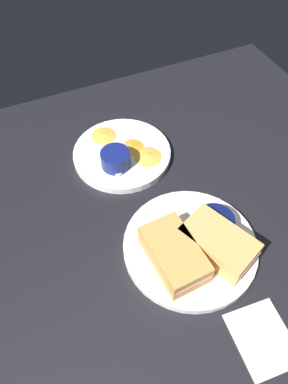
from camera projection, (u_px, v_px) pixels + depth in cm
name	position (u px, v px, depth cm)	size (l,w,h in cm)	color
ground_plane	(174.00, 255.00, 68.70)	(110.00, 110.00, 3.00)	black
plate_sandwich_main	(190.00, 246.00, 67.19)	(25.03, 25.03, 1.60)	white
sandwich_half_near	(174.00, 254.00, 62.60)	(13.64, 8.34, 4.80)	tan
sandwich_half_far	(218.00, 243.00, 63.92)	(14.95, 12.13, 4.80)	tan
ramekin_dark_sauce	(214.00, 224.00, 67.12)	(7.26, 7.26, 3.47)	#0C144C
spoon_by_dark_ramekin	(185.00, 234.00, 67.50)	(3.25, 9.96, 0.80)	silver
plate_chips_companion	(122.00, 154.00, 81.85)	(22.10, 22.10, 1.60)	white
ramekin_light_gravy	(115.00, 159.00, 77.09)	(6.37, 6.37, 3.73)	navy
spoon_by_gravy_ramekin	(119.00, 166.00, 78.03)	(9.35, 6.06, 0.80)	silver
plantain_chip_scatter	(128.00, 146.00, 81.85)	(17.84, 14.27, 0.60)	gold
paper_napkin_folded	(263.00, 338.00, 57.63)	(11.00, 9.00, 0.40)	white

